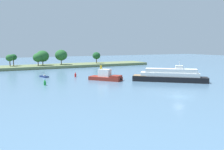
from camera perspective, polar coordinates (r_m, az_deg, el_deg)
The scene contains 8 objects.
ground_plane at distance 56.12m, azimuth 16.45°, elevation -5.26°, with size 400.00×400.00×0.00m, color slate.
treeline_island at distance 130.15m, azimuth -10.70°, elevation 3.05°, with size 86.11×16.43×9.62m.
fishing_skiff at distance 90.24m, azimuth -16.62°, elevation -0.35°, with size 2.90×4.79×1.00m.
white_riverboat at distance 78.16m, azimuth 14.20°, elevation -0.24°, with size 21.46×18.74×6.85m.
tugboat at distance 78.87m, azimuth -1.51°, elevation -0.39°, with size 10.42×11.38×5.05m.
small_motorboat at distance 87.55m, azimuth 6.04°, elevation -0.33°, with size 3.22×5.13×0.92m.
channel_buoy_red at distance 88.07m, azimuth -9.14°, elevation 0.03°, with size 0.70×0.70×1.90m.
channel_buoy_green at distance 71.91m, azimuth -16.45°, elevation -1.84°, with size 0.70×0.70×1.90m.
Camera 1 is at (-37.53, -39.94, 12.08)m, focal length 36.55 mm.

